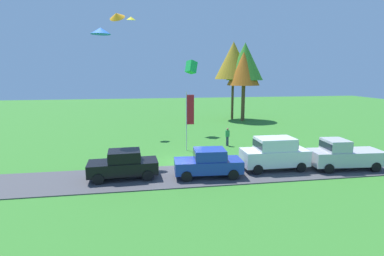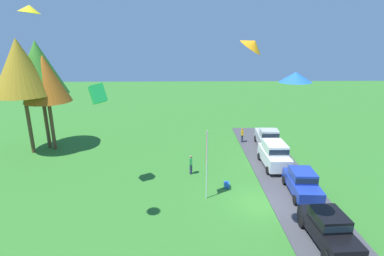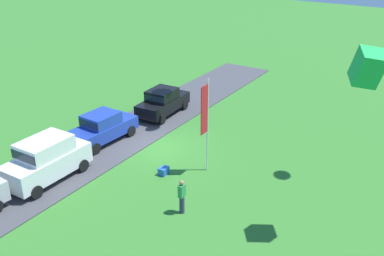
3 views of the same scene
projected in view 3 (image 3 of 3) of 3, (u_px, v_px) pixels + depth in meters
name	position (u px, v px, depth m)	size (l,w,h in m)	color
ground_plane	(160.00, 148.00, 26.85)	(120.00, 120.00, 0.00)	#337528
pavement_strip	(122.00, 136.00, 28.28)	(36.00, 4.40, 0.06)	#424247
car_sedan_mid_row	(163.00, 101.00, 31.12)	(4.48, 2.13, 1.84)	black
car_sedan_far_end	(102.00, 127.00, 27.16)	(4.50, 2.16, 1.84)	#1E389E
car_suv_by_flagpole	(46.00, 158.00, 22.93)	(4.60, 2.05, 2.28)	white
person_on_lawn	(182.00, 196.00, 20.44)	(0.36, 0.24, 1.71)	#2D334C
flag_banner	(205.00, 116.00, 22.91)	(0.71, 0.08, 5.19)	silver
cooler_box	(164.00, 171.00, 23.93)	(0.56, 0.40, 0.40)	blue
kite_box_trailing_tail	(368.00, 67.00, 16.34)	(0.91, 0.91, 1.27)	green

